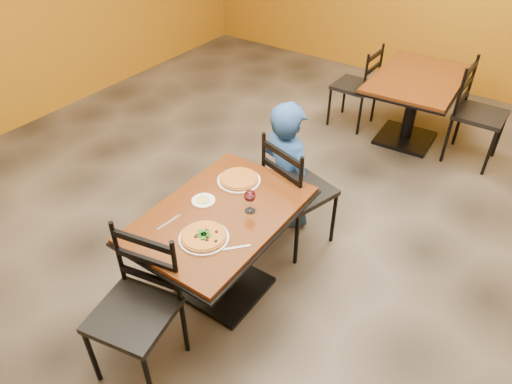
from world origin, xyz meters
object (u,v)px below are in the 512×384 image
Objects in this scene: table_second at (415,94)px; plate_main at (204,238)px; table_main at (222,234)px; chair_second_right at (480,115)px; side_plate at (203,201)px; plate_far at (239,180)px; diner at (287,162)px; pizza_main at (204,236)px; chair_main_far at (300,191)px; wine_glass at (250,200)px; chair_main_near at (133,315)px; chair_second_left at (354,86)px; pizza_far at (239,179)px.

table_second is 4.30× the size of plate_main.
chair_second_right is (1.01, 2.87, -0.05)m from table_main.
plate_far is at bearing 79.60° from side_plate.
diner is 3.87× the size of pizza_main.
chair_main_far is 0.75m from wine_glass.
plate_far is (-1.11, -2.53, 0.25)m from chair_second_right.
chair_main_far reaches higher than pizza_main.
chair_main_far reaches higher than chair_main_near.
plate_main is at bearing 8.62° from chair_second_left.
plate_far is 1.94× the size of side_plate.
table_second is (0.33, 2.87, 0.00)m from table_main.
chair_main_near is 1.17m from plate_far.
chair_main_far is 3.22× the size of plate_main.
plate_main is (0.11, 0.53, 0.27)m from chair_main_near.
chair_main_near is 1.81m from diner.
table_main is at bearing 106.01° from pizza_main.
table_second is 7.40× the size of wine_glass.
diner is 6.10× the size of wine_glass.
chair_second_right is at bearing -104.25° from diner.
chair_main_near reaches higher than plate_main.
chair_second_right is 3.09m from side_plate.
chair_second_left is at bearing 90.54° from chair_second_right.
wine_glass is at bearing 122.46° from diner.
wine_glass is at bearing 163.32° from chair_second_right.
table_main is 1.02m from diner.
chair_second_left reaches higher than side_plate.
wine_glass reaches higher than table_second.
chair_main_far reaches higher than plate_far.
pizza_main is at bearing 163.97° from chair_second_right.
table_second is 1.33× the size of chair_main_far.
pizza_main reaches higher than plate_main.
pizza_main and pizza_far have the same top height.
pizza_main is at bearing -73.99° from table_main.
chair_main_far is 2.15m from chair_second_left.
table_second is 1.42× the size of chair_second_left.
chair_main_far is at bearing 59.49° from pizza_far.
chair_second_right is 2.77m from pizza_far.
plate_far is at bearing 81.95° from chair_main_near.
chair_main_near reaches higher than side_plate.
table_main is 0.80m from chair_main_near.
wine_glass is (0.26, -0.23, 0.07)m from pizza_far.
chair_main_far is (0.15, 0.79, -0.06)m from table_main.
plate_main is 1.72× the size of wine_glass.
table_second is 1.21× the size of diner.
side_plate is (-0.13, 0.81, 0.27)m from chair_main_near.
plate_far is at bearing 76.23° from chair_main_far.
plate_far and side_plate have the same top height.
chair_main_far is 1.07× the size of chair_second_left.
pizza_main is (-0.08, -1.05, 0.27)m from chair_main_far.
wine_glass is at bearing 78.28° from plate_main.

